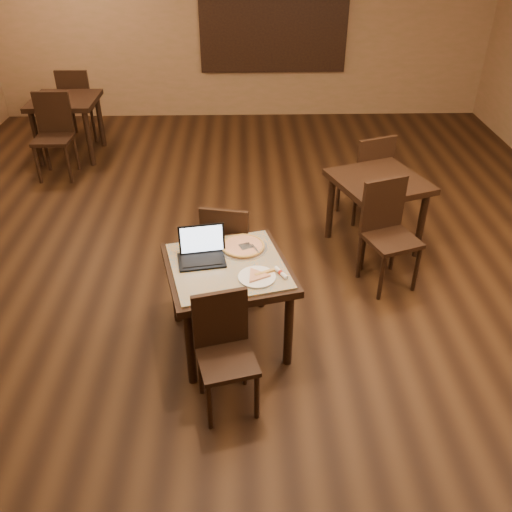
{
  "coord_description": "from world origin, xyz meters",
  "views": [
    {
      "loc": [
        -0.01,
        -4.14,
        3.1
      ],
      "look_at": [
        0.08,
        -0.73,
        0.85
      ],
      "focal_mm": 38.0,
      "sensor_mm": 36.0,
      "label": 1
    }
  ],
  "objects_px": {
    "other_table_a": "(378,191)",
    "other_table_b_chair_near": "(54,130)",
    "tiled_table": "(228,276)",
    "other_table_b_chair_far": "(78,100)",
    "laptop": "(202,251)",
    "pizza_pan": "(243,247)",
    "chair_main_near": "(224,346)",
    "other_table_a_chair_near": "(387,228)",
    "other_table_b": "(66,108)",
    "chair_main_far": "(228,246)",
    "other_table_a_chair_far": "(368,173)"
  },
  "relations": [
    {
      "from": "other_table_a",
      "to": "other_table_b_chair_near",
      "type": "xyz_separation_m",
      "value": [
        -3.8,
        1.94,
        -0.05
      ]
    },
    {
      "from": "tiled_table",
      "to": "other_table_b_chair_far",
      "type": "height_order",
      "value": "other_table_b_chair_far"
    },
    {
      "from": "tiled_table",
      "to": "laptop",
      "type": "height_order",
      "value": "laptop"
    },
    {
      "from": "pizza_pan",
      "to": "other_table_b_chair_near",
      "type": "height_order",
      "value": "other_table_b_chair_near"
    },
    {
      "from": "tiled_table",
      "to": "other_table_b_chair_far",
      "type": "relative_size",
      "value": 1.04
    },
    {
      "from": "chair_main_near",
      "to": "other_table_a_chair_near",
      "type": "distance_m",
      "value": 2.08
    },
    {
      "from": "pizza_pan",
      "to": "other_table_b_chair_far",
      "type": "distance_m",
      "value": 5.03
    },
    {
      "from": "pizza_pan",
      "to": "other_table_b",
      "type": "bearing_deg",
      "value": 122.88
    },
    {
      "from": "tiled_table",
      "to": "other_table_b",
      "type": "relative_size",
      "value": 1.26
    },
    {
      "from": "other_table_b",
      "to": "other_table_b_chair_far",
      "type": "height_order",
      "value": "other_table_b_chair_far"
    },
    {
      "from": "other_table_b_chair_far",
      "to": "chair_main_far",
      "type": "bearing_deg",
      "value": 119.91
    },
    {
      "from": "chair_main_far",
      "to": "other_table_a",
      "type": "height_order",
      "value": "chair_main_far"
    },
    {
      "from": "laptop",
      "to": "other_table_a_chair_far",
      "type": "xyz_separation_m",
      "value": [
        1.71,
        1.94,
        -0.25
      ]
    },
    {
      "from": "tiled_table",
      "to": "other_table_a_chair_near",
      "type": "relative_size",
      "value": 1.1
    },
    {
      "from": "other_table_b_chair_near",
      "to": "other_table_b_chair_far",
      "type": "xyz_separation_m",
      "value": [
        -0.0,
        1.25,
        0.0
      ]
    },
    {
      "from": "chair_main_far",
      "to": "tiled_table",
      "type": "bearing_deg",
      "value": 103.04
    },
    {
      "from": "other_table_a",
      "to": "other_table_a_chair_far",
      "type": "bearing_deg",
      "value": 67.15
    },
    {
      "from": "laptop",
      "to": "other_table_a",
      "type": "height_order",
      "value": "laptop"
    },
    {
      "from": "other_table_a_chair_far",
      "to": "other_table_b",
      "type": "height_order",
      "value": "other_table_a_chair_far"
    },
    {
      "from": "chair_main_near",
      "to": "other_table_b_chair_far",
      "type": "relative_size",
      "value": 0.84
    },
    {
      "from": "tiled_table",
      "to": "chair_main_far",
      "type": "xyz_separation_m",
      "value": [
        -0.02,
        0.62,
        -0.12
      ]
    },
    {
      "from": "other_table_a",
      "to": "other_table_a_chair_near",
      "type": "relative_size",
      "value": 1.06
    },
    {
      "from": "laptop",
      "to": "other_table_b",
      "type": "distance_m",
      "value": 4.44
    },
    {
      "from": "other_table_b_chair_near",
      "to": "laptop",
      "type": "bearing_deg",
      "value": -57.04
    },
    {
      "from": "other_table_a_chair_near",
      "to": "chair_main_near",
      "type": "bearing_deg",
      "value": -154.82
    },
    {
      "from": "chair_main_far",
      "to": "pizza_pan",
      "type": "bearing_deg",
      "value": 121.41
    },
    {
      "from": "other_table_a_chair_near",
      "to": "other_table_b",
      "type": "distance_m",
      "value": 4.92
    },
    {
      "from": "other_table_a_chair_far",
      "to": "other_table_b_chair_far",
      "type": "xyz_separation_m",
      "value": [
        -3.83,
        2.59,
        0.03
      ]
    },
    {
      "from": "other_table_a_chair_near",
      "to": "other_table_b",
      "type": "relative_size",
      "value": 1.15
    },
    {
      "from": "other_table_b_chair_near",
      "to": "other_table_a_chair_near",
      "type": "bearing_deg",
      "value": -33.83
    },
    {
      "from": "pizza_pan",
      "to": "other_table_b_chair_far",
      "type": "bearing_deg",
      "value": 119.02
    },
    {
      "from": "tiled_table",
      "to": "other_table_a_chair_far",
      "type": "bearing_deg",
      "value": 39.66
    },
    {
      "from": "pizza_pan",
      "to": "other_table_a_chair_near",
      "type": "bearing_deg",
      "value": 24.7
    },
    {
      "from": "chair_main_near",
      "to": "other_table_a_chair_far",
      "type": "bearing_deg",
      "value": 45.92
    },
    {
      "from": "chair_main_near",
      "to": "pizza_pan",
      "type": "height_order",
      "value": "chair_main_near"
    },
    {
      "from": "laptop",
      "to": "other_table_a_chair_far",
      "type": "relative_size",
      "value": 0.39
    },
    {
      "from": "laptop",
      "to": "pizza_pan",
      "type": "height_order",
      "value": "laptop"
    },
    {
      "from": "other_table_b_chair_far",
      "to": "other_table_b",
      "type": "bearing_deg",
      "value": 90.13
    },
    {
      "from": "tiled_table",
      "to": "chair_main_far",
      "type": "height_order",
      "value": "chair_main_far"
    },
    {
      "from": "laptop",
      "to": "tiled_table",
      "type": "bearing_deg",
      "value": -37.66
    },
    {
      "from": "other_table_a",
      "to": "laptop",
      "type": "bearing_deg",
      "value": -161.33
    },
    {
      "from": "laptop",
      "to": "other_table_a",
      "type": "relative_size",
      "value": 0.37
    },
    {
      "from": "other_table_a",
      "to": "other_table_b_chair_near",
      "type": "height_order",
      "value": "other_table_b_chair_near"
    },
    {
      "from": "other_table_a_chair_near",
      "to": "other_table_b_chair_near",
      "type": "xyz_separation_m",
      "value": [
        -3.77,
        2.54,
        0.03
      ]
    },
    {
      "from": "tiled_table",
      "to": "pizza_pan",
      "type": "xyz_separation_m",
      "value": [
        0.12,
        0.24,
        0.11
      ]
    },
    {
      "from": "other_table_b",
      "to": "pizza_pan",
      "type": "bearing_deg",
      "value": -57.01
    },
    {
      "from": "other_table_a_chair_far",
      "to": "other_table_b_chair_far",
      "type": "relative_size",
      "value": 0.95
    },
    {
      "from": "tiled_table",
      "to": "chair_main_near",
      "type": "bearing_deg",
      "value": -105.69
    },
    {
      "from": "tiled_table",
      "to": "pizza_pan",
      "type": "height_order",
      "value": "pizza_pan"
    },
    {
      "from": "chair_main_far",
      "to": "pizza_pan",
      "type": "xyz_separation_m",
      "value": [
        0.14,
        -0.38,
        0.23
      ]
    }
  ]
}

